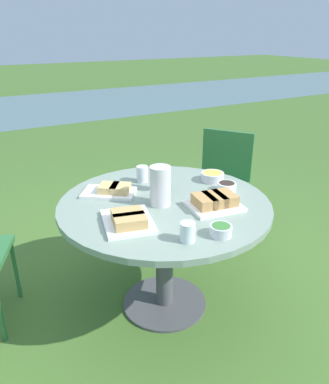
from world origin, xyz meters
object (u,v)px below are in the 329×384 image
object	(u,v)px
chair_near_left	(222,176)
wine_glass	(159,173)
dining_table	(164,220)
water_pitcher	(160,186)

from	to	relation	value
chair_near_left	wine_glass	distance (m)	1.04
dining_table	wine_glass	size ratio (longest dim) A/B	7.86
chair_near_left	water_pitcher	bearing A→B (deg)	-146.31
wine_glass	water_pitcher	bearing A→B (deg)	-116.44
water_pitcher	dining_table	bearing A→B (deg)	29.70
water_pitcher	wine_glass	size ratio (longest dim) A/B	1.45
dining_table	water_pitcher	distance (m)	0.24
dining_table	chair_near_left	distance (m)	1.12
wine_glass	dining_table	bearing A→B (deg)	-107.70
dining_table	chair_near_left	size ratio (longest dim) A/B	1.40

